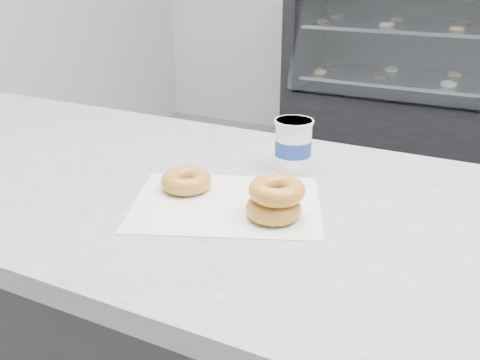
% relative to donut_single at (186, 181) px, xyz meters
% --- Properties ---
extents(wax_paper, '(0.41, 0.37, 0.00)m').
position_rel_donut_single_xyz_m(wax_paper, '(0.10, -0.02, -0.02)').
color(wax_paper, silver).
rests_on(wax_paper, counter).
extents(donut_single, '(0.10, 0.10, 0.03)m').
position_rel_donut_single_xyz_m(donut_single, '(0.00, 0.00, 0.00)').
color(donut_single, '#CE7938').
rests_on(donut_single, wax_paper).
extents(donut_stack, '(0.13, 0.13, 0.07)m').
position_rel_donut_single_xyz_m(donut_stack, '(0.20, -0.03, 0.02)').
color(donut_stack, '#CE7938').
rests_on(donut_stack, wax_paper).
extents(coffee_cup, '(0.09, 0.09, 0.11)m').
position_rel_donut_single_xyz_m(coffee_cup, '(0.14, 0.19, 0.04)').
color(coffee_cup, white).
rests_on(coffee_cup, counter).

